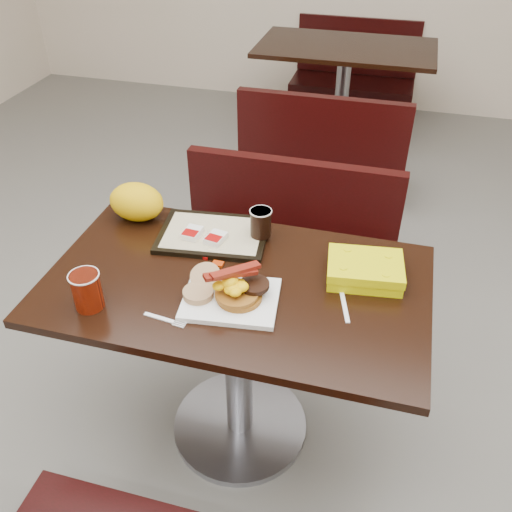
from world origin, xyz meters
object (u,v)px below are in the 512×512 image
(table_far, at_px, (341,99))
(bench_far_n, at_px, (353,70))
(fork, at_px, (159,318))
(platter, at_px, (231,299))
(hashbrown_sleeve_left, at_px, (192,233))
(table_near, at_px, (238,362))
(paper_bag, at_px, (137,202))
(pancake_stack, at_px, (239,295))
(coffee_cup_near, at_px, (87,291))
(knife, at_px, (344,305))
(coffee_cup_far, at_px, (261,223))
(clamshell, at_px, (365,270))
(hashbrown_sleeve_right, at_px, (216,238))
(tray, at_px, (213,235))
(bench_far_s, at_px, (325,142))
(bench_near_n, at_px, (282,253))

(table_far, xyz_separation_m, bench_far_n, (0.00, 0.70, -0.02))
(bench_far_n, distance_m, fork, 3.55)
(platter, xyz_separation_m, hashbrown_sleeve_left, (-0.22, 0.27, 0.02))
(table_near, relative_size, paper_bag, 6.02)
(pancake_stack, bearing_deg, coffee_cup_near, -162.98)
(knife, bearing_deg, coffee_cup_far, -144.78)
(bench_far_n, relative_size, clamshell, 4.28)
(bench_far_n, relative_size, pancake_stack, 7.36)
(hashbrown_sleeve_right, height_order, coffee_cup_far, coffee_cup_far)
(table_near, distance_m, hashbrown_sleeve_right, 0.45)
(pancake_stack, xyz_separation_m, tray, (-0.19, 0.31, -0.02))
(bench_far_s, xyz_separation_m, hashbrown_sleeve_right, (-0.12, -1.73, 0.42))
(coffee_cup_far, bearing_deg, hashbrown_sleeve_left, -164.09)
(bench_near_n, relative_size, bench_far_s, 1.00)
(table_far, relative_size, paper_bag, 6.02)
(bench_far_s, relative_size, platter, 3.54)
(paper_bag, bearing_deg, table_near, -29.56)
(tray, relative_size, hashbrown_sleeve_left, 4.89)
(table_near, height_order, bench_far_n, table_near)
(bench_far_n, height_order, hashbrown_sleeve_left, hashbrown_sleeve_left)
(hashbrown_sleeve_left, bearing_deg, table_far, 90.20)
(bench_near_n, relative_size, pancake_stack, 7.36)
(fork, height_order, knife, same)
(coffee_cup_far, bearing_deg, table_near, -93.77)
(fork, bearing_deg, coffee_cup_far, 75.31)
(fork, bearing_deg, paper_bag, 127.47)
(platter, height_order, pancake_stack, pancake_stack)
(table_near, xyz_separation_m, knife, (0.34, -0.02, 0.38))
(table_far, relative_size, bench_far_n, 1.20)
(tray, bearing_deg, platter, -69.31)
(table_far, bearing_deg, hashbrown_sleeve_right, -92.89)
(platter, distance_m, paper_bag, 0.58)
(bench_far_n, distance_m, hashbrown_sleeve_right, 3.16)
(hashbrown_sleeve_left, bearing_deg, bench_far_n, 91.31)
(bench_far_s, relative_size, knife, 6.37)
(coffee_cup_near, xyz_separation_m, clamshell, (0.77, 0.34, -0.03))
(fork, xyz_separation_m, hashbrown_sleeve_left, (-0.04, 0.40, 0.03))
(pancake_stack, relative_size, coffee_cup_far, 1.38)
(hashbrown_sleeve_right, bearing_deg, pancake_stack, -47.62)
(table_near, bearing_deg, table_far, 90.00)
(bench_near_n, distance_m, hashbrown_sleeve_left, 0.70)
(table_far, xyz_separation_m, pancake_stack, (0.04, -2.70, 0.41))
(hashbrown_sleeve_left, distance_m, paper_bag, 0.25)
(bench_far_n, relative_size, knife, 6.37)
(fork, bearing_deg, table_near, 59.88)
(clamshell, bearing_deg, pancake_stack, -155.39)
(table_near, height_order, platter, platter)
(paper_bag, bearing_deg, coffee_cup_near, -82.34)
(bench_near_n, distance_m, fork, 1.02)
(platter, bearing_deg, table_far, 83.34)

